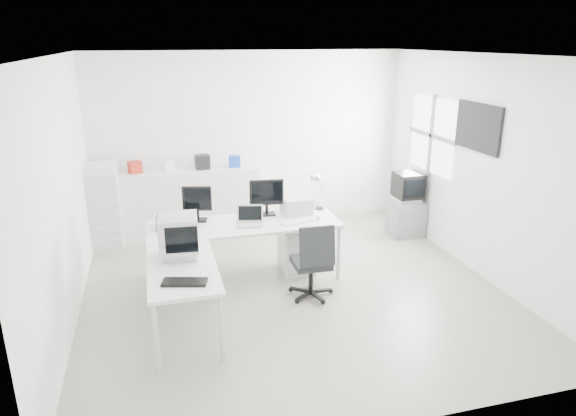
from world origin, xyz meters
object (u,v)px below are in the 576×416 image
object	(u,v)px
sideboard	(192,202)
side_desk	(184,299)
office_chair	(311,259)
lcd_monitor_small	(197,203)
drawer_pedestal	(296,249)
laptop	(249,218)
inkjet_printer	(175,221)
lcd_monitor_large	(267,198)
tv_cabinet	(406,218)
main_desk	(245,251)
laser_printer	(296,205)
crt_monitor	(179,238)
filing_cabinet	(105,206)
crt_tv	(408,188)

from	to	relation	value
sideboard	side_desk	bearing A→B (deg)	-96.67
office_chair	lcd_monitor_small	bearing A→B (deg)	143.55
drawer_pedestal	laptop	bearing A→B (deg)	-167.01
inkjet_printer	sideboard	size ratio (longest dim) A/B	0.20
lcd_monitor_large	tv_cabinet	size ratio (longest dim) A/B	0.84
main_desk	side_desk	bearing A→B (deg)	-127.69
laptop	sideboard	xyz separation A→B (m)	(-0.57, 1.86, -0.32)
office_chair	side_desk	bearing A→B (deg)	-163.78
side_desk	laser_printer	xyz separation A→B (m)	(1.60, 1.32, 0.48)
side_desk	tv_cabinet	size ratio (longest dim) A/B	2.53
main_desk	office_chair	size ratio (longest dim) A/B	2.49
main_desk	crt_monitor	distance (m)	1.34
lcd_monitor_small	lcd_monitor_large	xyz separation A→B (m)	(0.90, 0.00, -0.00)
crt_monitor	inkjet_printer	bearing A→B (deg)	94.84
inkjet_printer	lcd_monitor_small	distance (m)	0.37
side_desk	sideboard	size ratio (longest dim) A/B	0.66
side_desk	laptop	xyz separation A→B (m)	(0.90, 1.00, 0.48)
lcd_monitor_small	laptop	distance (m)	0.71
lcd_monitor_large	laser_printer	world-z (taller)	lcd_monitor_large
side_desk	sideboard	distance (m)	2.89
side_desk	filing_cabinet	distance (m)	2.86
side_desk	drawer_pedestal	bearing A→B (deg)	36.57
side_desk	inkjet_printer	distance (m)	1.28
drawer_pedestal	filing_cabinet	xyz separation A→B (m)	(-2.48, 1.54, 0.33)
crt_monitor	office_chair	xyz separation A→B (m)	(1.52, 0.15, -0.48)
drawer_pedestal	filing_cabinet	size ratio (longest dim) A/B	0.48
tv_cabinet	side_desk	bearing A→B (deg)	-151.50
sideboard	filing_cabinet	xyz separation A→B (m)	(-1.27, -0.17, 0.10)
inkjet_printer	office_chair	bearing A→B (deg)	-21.63
lcd_monitor_small	laptop	world-z (taller)	lcd_monitor_small
inkjet_printer	office_chair	distance (m)	1.75
main_desk	crt_monitor	bearing A→B (deg)	-135.00
main_desk	tv_cabinet	size ratio (longest dim) A/B	4.33
tv_cabinet	drawer_pedestal	bearing A→B (deg)	-158.68
side_desk	crt_monitor	world-z (taller)	crt_monitor
inkjet_printer	laser_printer	distance (m)	1.60
lcd_monitor_small	crt_tv	world-z (taller)	lcd_monitor_small
main_desk	drawer_pedestal	distance (m)	0.71
crt_monitor	tv_cabinet	size ratio (longest dim) A/B	0.77
drawer_pedestal	sideboard	xyz separation A→B (m)	(-1.22, 1.71, 0.23)
main_desk	sideboard	bearing A→B (deg)	106.31
lcd_monitor_large	sideboard	world-z (taller)	lcd_monitor_large
side_desk	lcd_monitor_large	xyz separation A→B (m)	(1.20, 1.35, 0.61)
side_desk	office_chair	bearing A→B (deg)	14.77
inkjet_printer	main_desk	bearing A→B (deg)	-0.59
crt_monitor	crt_tv	bearing A→B (deg)	30.15
side_desk	tv_cabinet	distance (m)	4.06
crt_monitor	crt_tv	xyz separation A→B (m)	(3.57, 1.69, -0.19)
lcd_monitor_large	sideboard	distance (m)	1.80
tv_cabinet	filing_cabinet	size ratio (longest dim) A/B	0.44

